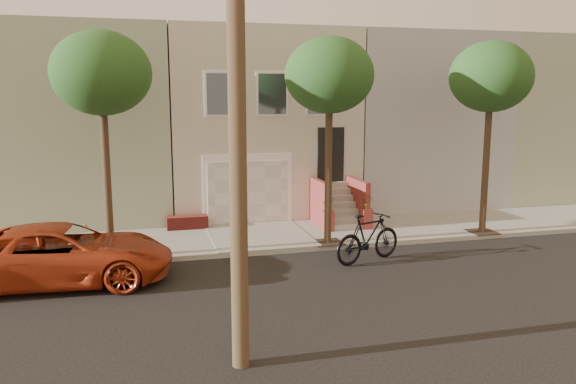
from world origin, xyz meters
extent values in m
plane|color=black|center=(0.00, 0.00, 0.00)|extent=(90.00, 90.00, 0.00)
cube|color=gray|center=(0.00, 5.35, 0.07)|extent=(40.00, 3.70, 0.15)
cube|color=beige|center=(0.00, 11.20, 3.65)|extent=(7.00, 8.00, 7.00)
cube|color=gray|center=(-6.80, 11.20, 3.65)|extent=(6.50, 8.00, 7.00)
cube|color=#9A9DA2|center=(6.80, 11.20, 3.65)|extent=(6.50, 8.00, 7.00)
cube|color=gray|center=(13.30, 11.20, 3.65)|extent=(6.50, 8.00, 7.00)
cube|color=white|center=(-0.90, 7.22, 1.40)|extent=(3.20, 0.12, 2.50)
cube|color=silver|center=(-0.90, 7.16, 1.30)|extent=(2.90, 0.06, 2.20)
cube|color=gray|center=(-0.90, 5.35, 0.16)|extent=(3.20, 3.70, 0.02)
cube|color=maroon|center=(-3.10, 6.90, 0.37)|extent=(1.40, 0.45, 0.44)
cube|color=black|center=(2.20, 7.17, 2.55)|extent=(1.00, 0.06, 2.00)
cube|color=#3F4751|center=(-1.80, 7.17, 4.75)|extent=(1.00, 0.06, 1.40)
cube|color=white|center=(-1.80, 7.19, 4.75)|extent=(1.15, 0.05, 1.55)
cube|color=#3F4751|center=(0.00, 7.17, 4.75)|extent=(1.00, 0.06, 1.40)
cube|color=white|center=(0.00, 7.19, 4.75)|extent=(1.15, 0.05, 1.55)
cube|color=#3F4751|center=(1.80, 7.17, 4.75)|extent=(1.00, 0.06, 1.40)
cube|color=white|center=(1.80, 7.19, 4.75)|extent=(1.15, 0.05, 1.55)
cube|color=gray|center=(2.20, 5.38, 0.25)|extent=(1.20, 0.28, 0.20)
cube|color=gray|center=(2.20, 5.66, 0.45)|extent=(1.20, 0.28, 0.20)
cube|color=gray|center=(2.20, 5.94, 0.65)|extent=(1.20, 0.28, 0.20)
cube|color=gray|center=(2.20, 6.22, 0.85)|extent=(1.20, 0.28, 0.20)
cube|color=gray|center=(2.20, 6.50, 1.05)|extent=(1.20, 0.28, 0.20)
cube|color=gray|center=(2.20, 6.78, 1.25)|extent=(1.20, 0.28, 0.20)
cube|color=gray|center=(2.20, 7.06, 1.45)|extent=(1.20, 0.28, 0.20)
cube|color=maroon|center=(1.50, 6.22, 0.95)|extent=(0.18, 1.96, 1.60)
cube|color=maroon|center=(2.90, 6.22, 0.95)|extent=(0.18, 1.96, 1.60)
cube|color=maroon|center=(1.50, 5.34, 0.50)|extent=(0.35, 0.35, 0.70)
imported|color=#174016|center=(1.50, 5.34, 1.07)|extent=(0.40, 0.35, 0.45)
cube|color=maroon|center=(2.90, 5.34, 0.50)|extent=(0.35, 0.35, 0.70)
imported|color=#174016|center=(2.90, 5.34, 1.07)|extent=(0.41, 0.35, 0.45)
cube|color=#2D2116|center=(-5.50, 3.90, 0.15)|extent=(0.90, 0.90, 0.02)
cylinder|color=#3B291B|center=(-5.50, 3.90, 2.25)|extent=(0.22, 0.22, 4.20)
ellipsoid|color=#174016|center=(-5.50, 3.90, 5.30)|extent=(2.70, 2.57, 2.29)
cube|color=#2D2116|center=(1.00, 3.90, 0.15)|extent=(0.90, 0.90, 0.02)
cylinder|color=#3B291B|center=(1.00, 3.90, 2.25)|extent=(0.22, 0.22, 4.20)
ellipsoid|color=#174016|center=(1.00, 3.90, 5.30)|extent=(2.70, 2.57, 2.29)
cube|color=#2D2116|center=(6.50, 3.90, 0.15)|extent=(0.90, 0.90, 0.02)
cylinder|color=#3B291B|center=(6.50, 3.90, 2.25)|extent=(0.22, 0.22, 4.20)
ellipsoid|color=#174016|center=(6.50, 3.90, 5.30)|extent=(2.70, 2.57, 2.29)
cylinder|color=#412C1E|center=(-3.00, -3.20, 5.00)|extent=(0.30, 0.30, 10.00)
imported|color=#A73215|center=(-6.58, 2.31, 0.76)|extent=(5.61, 2.89, 1.51)
imported|color=black|center=(1.61, 2.11, 0.71)|extent=(2.43, 1.45, 1.41)
camera|label=1|loc=(-4.55, -12.44, 4.72)|focal=35.26mm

